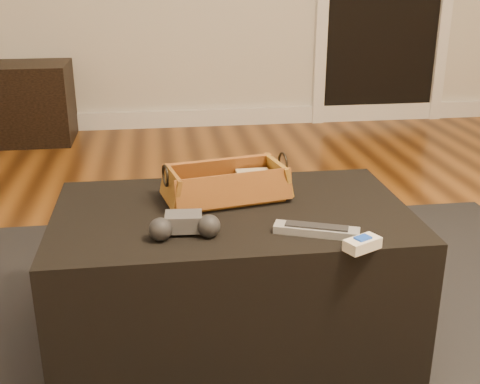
{
  "coord_description": "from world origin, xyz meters",
  "views": [
    {
      "loc": [
        -0.31,
        -1.47,
        1.08
      ],
      "look_at": [
        -0.09,
        0.07,
        0.49
      ],
      "focal_mm": 45.0,
      "sensor_mm": 36.0,
      "label": 1
    }
  ],
  "objects": [
    {
      "name": "cream_gadget",
      "position": [
        0.17,
        -0.21,
        0.45
      ],
      "size": [
        0.1,
        0.08,
        0.03
      ],
      "color": "white",
      "rests_on": "ottoman"
    },
    {
      "name": "silver_remote",
      "position": [
        0.08,
        -0.1,
        0.44
      ],
      "size": [
        0.22,
        0.13,
        0.03
      ],
      "color": "#9EA1A5",
      "rests_on": "ottoman"
    },
    {
      "name": "tv_remote",
      "position": [
        -0.14,
        0.16,
        0.45
      ],
      "size": [
        0.19,
        0.1,
        0.02
      ],
      "primitive_type": "cube",
      "rotation": [
        0.0,
        0.0,
        0.3
      ],
      "color": "black",
      "rests_on": "wicker_basket"
    },
    {
      "name": "wicker_basket",
      "position": [
        -0.12,
        0.17,
        0.47
      ],
      "size": [
        0.39,
        0.25,
        0.13
      ],
      "color": "#B27228",
      "rests_on": "ottoman"
    },
    {
      "name": "area_rug",
      "position": [
        -0.11,
        0.04,
        0.01
      ],
      "size": [
        2.6,
        2.0,
        0.01
      ],
      "primitive_type": "cube",
      "color": "black",
      "rests_on": "floor"
    },
    {
      "name": "ottoman",
      "position": [
        -0.11,
        0.09,
        0.22
      ],
      "size": [
        1.0,
        0.6,
        0.42
      ],
      "primitive_type": "cube",
      "color": "black",
      "rests_on": "area_rug"
    },
    {
      "name": "cloth_bundle",
      "position": [
        -0.03,
        0.22,
        0.47
      ],
      "size": [
        0.1,
        0.07,
        0.05
      ],
      "primitive_type": "cube",
      "rotation": [
        0.0,
        0.0,
        0.02
      ],
      "color": "#C9B68B",
      "rests_on": "wicker_basket"
    },
    {
      "name": "floor",
      "position": [
        0.0,
        0.0,
        -0.01
      ],
      "size": [
        5.0,
        5.5,
        0.01
      ],
      "primitive_type": "cube",
      "color": "brown",
      "rests_on": "ground"
    },
    {
      "name": "baseboard",
      "position": [
        0.0,
        2.73,
        0.06
      ],
      "size": [
        5.0,
        0.04,
        0.12
      ],
      "primitive_type": "cube",
      "color": "white",
      "rests_on": "floor"
    },
    {
      "name": "game_controller",
      "position": [
        -0.26,
        -0.07,
        0.46
      ],
      "size": [
        0.18,
        0.1,
        0.06
      ],
      "color": "#424346",
      "rests_on": "ottoman"
    }
  ]
}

